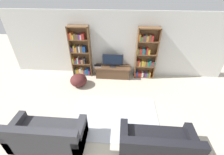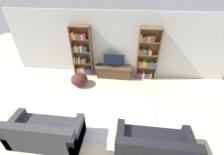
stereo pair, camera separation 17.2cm
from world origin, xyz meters
name	(u,v)px [view 2 (the right image)]	position (x,y,z in m)	size (l,w,h in m)	color
wall_back	(117,45)	(0.00, 4.23, 1.30)	(8.80, 0.06, 2.60)	silver
bookshelf_left	(82,53)	(-1.42, 4.05, 0.98)	(0.81, 0.30, 2.07)	brown
bookshelf_right	(147,56)	(1.20, 4.06, 0.97)	(0.81, 0.30, 2.07)	brown
tv_stand	(114,72)	(-0.08, 3.93, 0.24)	(1.46, 0.49, 0.48)	brown
television	(114,60)	(-0.08, 3.95, 0.77)	(0.84, 0.16, 0.55)	black
laptop	(99,65)	(-0.72, 3.93, 0.49)	(0.31, 0.20, 0.03)	silver
area_rug	(114,117)	(0.18, 1.67, 0.01)	(2.54, 1.76, 0.02)	#B2B7C1
couch_left_sectional	(45,133)	(-1.45, 0.69, 0.31)	(1.81, 0.83, 0.89)	#2D2D33
couch_right_sofa	(153,147)	(1.20, 0.66, 0.29)	(1.75, 0.83, 0.83)	black
beanbag_ottoman	(79,79)	(-1.36, 3.20, 0.24)	(0.64, 0.64, 0.47)	#4C1E1E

